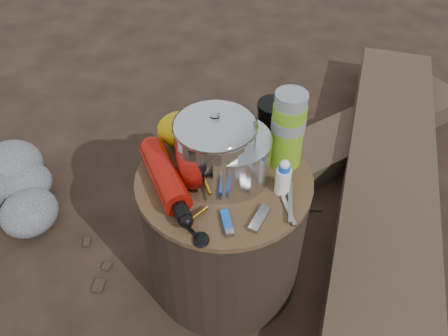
{
  "coord_description": "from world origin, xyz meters",
  "views": [
    {
      "loc": [
        0.04,
        -0.89,
        1.32
      ],
      "look_at": [
        0.0,
        0.0,
        0.48
      ],
      "focal_mm": 36.66,
      "sensor_mm": 36.0,
      "label": 1
    }
  ],
  "objects_px": {
    "stump": "(224,229)",
    "fuel_bottle": "(165,176)",
    "thermos": "(288,130)",
    "camping_pot": "(215,147)",
    "travel_mug": "(273,124)",
    "log_main": "(387,194)"
  },
  "relations": [
    {
      "from": "thermos",
      "to": "travel_mug",
      "type": "bearing_deg",
      "value": 112.05
    },
    {
      "from": "stump",
      "to": "thermos",
      "type": "distance_m",
      "value": 0.38
    },
    {
      "from": "fuel_bottle",
      "to": "thermos",
      "type": "xyz_separation_m",
      "value": [
        0.32,
        0.11,
        0.08
      ]
    },
    {
      "from": "fuel_bottle",
      "to": "camping_pot",
      "type": "bearing_deg",
      "value": -7.9
    },
    {
      "from": "log_main",
      "to": "thermos",
      "type": "bearing_deg",
      "value": -136.75
    },
    {
      "from": "camping_pot",
      "to": "stump",
      "type": "bearing_deg",
      "value": -5.35
    },
    {
      "from": "fuel_bottle",
      "to": "travel_mug",
      "type": "height_order",
      "value": "travel_mug"
    },
    {
      "from": "camping_pot",
      "to": "thermos",
      "type": "relative_size",
      "value": 0.93
    },
    {
      "from": "camping_pot",
      "to": "log_main",
      "type": "bearing_deg",
      "value": 26.46
    },
    {
      "from": "log_main",
      "to": "camping_pot",
      "type": "distance_m",
      "value": 0.84
    },
    {
      "from": "travel_mug",
      "to": "stump",
      "type": "bearing_deg",
      "value": -130.58
    },
    {
      "from": "log_main",
      "to": "travel_mug",
      "type": "relative_size",
      "value": 14.14
    },
    {
      "from": "stump",
      "to": "camping_pot",
      "type": "relative_size",
      "value": 2.3
    },
    {
      "from": "stump",
      "to": "fuel_bottle",
      "type": "relative_size",
      "value": 1.58
    },
    {
      "from": "camping_pot",
      "to": "travel_mug",
      "type": "height_order",
      "value": "camping_pot"
    },
    {
      "from": "stump",
      "to": "thermos",
      "type": "bearing_deg",
      "value": 23.43
    },
    {
      "from": "stump",
      "to": "log_main",
      "type": "distance_m",
      "value": 0.69
    },
    {
      "from": "stump",
      "to": "camping_pot",
      "type": "bearing_deg",
      "value": 174.65
    },
    {
      "from": "stump",
      "to": "log_main",
      "type": "xyz_separation_m",
      "value": [
        0.6,
        0.31,
        -0.14
      ]
    },
    {
      "from": "log_main",
      "to": "thermos",
      "type": "relative_size",
      "value": 8.53
    },
    {
      "from": "stump",
      "to": "log_main",
      "type": "relative_size",
      "value": 0.25
    },
    {
      "from": "camping_pot",
      "to": "fuel_bottle",
      "type": "xyz_separation_m",
      "value": [
        -0.13,
        -0.04,
        -0.07
      ]
    }
  ]
}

